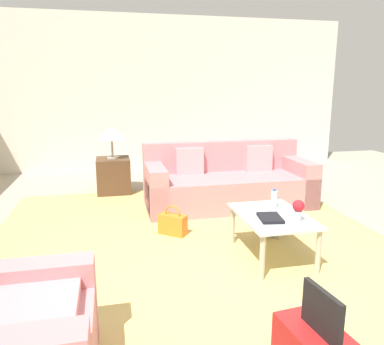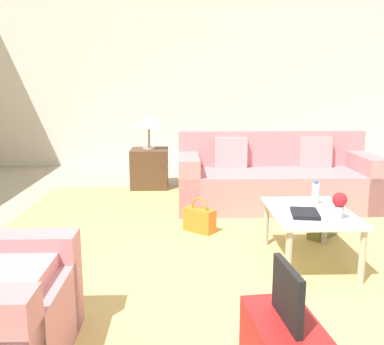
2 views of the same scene
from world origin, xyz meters
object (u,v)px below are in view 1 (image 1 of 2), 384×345
coffee_table_book (270,218)px  handbag_olive (275,222)px  handbag_orange (173,224)px  side_table (114,175)px  table_lamp (112,134)px  water_bottle (274,199)px  coffee_table (272,221)px  flower_vase (298,208)px  couch (227,184)px

coffee_table_book → handbag_olive: coffee_table_book is taller
handbag_olive → handbag_orange: bearing=80.5°
side_table → table_lamp: (0.00, 0.00, 0.67)m
water_bottle → coffee_table_book: size_ratio=0.73×
table_lamp → handbag_olive: (-2.20, -1.81, -0.83)m
side_table → handbag_olive: 2.86m
table_lamp → handbag_olive: table_lamp is taller
water_bottle → table_lamp: bearing=31.6°
coffee_table → side_table: size_ratio=1.63×
handbag_orange → handbag_olive: size_ratio=1.00×
coffee_table_book → handbag_olive: (0.72, -0.39, -0.33)m
water_bottle → handbag_orange: bearing=58.4°
flower_vase → coffee_table_book: bearing=66.5°
water_bottle → coffee_table_book: (-0.32, 0.18, -0.08)m
flower_vase → handbag_orange: bearing=45.0°
coffee_table_book → handbag_orange: 1.25m
flower_vase → handbag_olive: size_ratio=0.57×
table_lamp → coffee_table: bearing=-151.8°
water_bottle → handbag_olive: (0.40, -0.21, -0.41)m
flower_vase → table_lamp: size_ratio=0.41×
side_table → handbag_olive: size_ratio=1.57×
handbag_olive → couch: bearing=10.1°
couch → coffee_table: size_ratio=2.56×
handbag_olive → water_bottle: bearing=151.7°
water_bottle → side_table: water_bottle is taller
couch → coffee_table_book: size_ratio=8.45×
flower_vase → handbag_orange: 1.50m
water_bottle → handbag_orange: size_ratio=0.57×
handbag_orange → flower_vase: bearing=-135.0°
coffee_table → table_lamp: table_lamp is taller
table_lamp → handbag_olive: size_ratio=1.39×
couch → handbag_orange: bearing=136.1°
flower_vase → side_table: (3.02, 1.65, -0.29)m
coffee_table → couch: bearing=-3.2°
couch → side_table: bearing=58.0°
coffee_table → handbag_olive: 0.72m
water_bottle → side_table: 3.06m
couch → side_table: 1.89m
water_bottle → table_lamp: (2.60, 1.60, 0.41)m
couch → side_table: couch is taller
coffee_table → side_table: 3.18m
coffee_table → coffee_table_book: bearing=146.3°
flower_vase → table_lamp: 3.46m
table_lamp → handbag_olive: bearing=-140.5°
coffee_table → side_table: (2.80, 1.50, -0.10)m
flower_vase → side_table: bearing=28.7°
side_table → handbag_olive: bearing=-140.5°
water_bottle → coffee_table: bearing=153.4°
flower_vase → handbag_orange: flower_vase is taller
handbag_orange → table_lamp: bearing=17.5°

